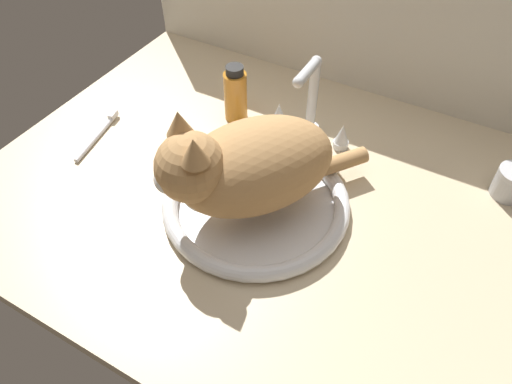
# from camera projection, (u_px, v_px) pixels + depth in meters

# --- Properties ---
(countertop) EXTENTS (1.18, 0.81, 0.03)m
(countertop) POSITION_uv_depth(u_px,v_px,m) (289.00, 205.00, 0.89)
(countertop) COLOR #CCB793
(countertop) RESTS_ON ground
(backsplash_wall) EXTENTS (1.18, 0.02, 0.42)m
(backsplash_wall) POSITION_uv_depth(u_px,v_px,m) (381.00, 17.00, 1.00)
(backsplash_wall) COLOR silver
(backsplash_wall) RESTS_ON ground
(sink_basin) EXTENTS (0.34, 0.34, 0.03)m
(sink_basin) POSITION_uv_depth(u_px,v_px,m) (256.00, 202.00, 0.86)
(sink_basin) COLOR white
(sink_basin) RESTS_ON countertop
(faucet) EXTENTS (0.18, 0.11, 0.19)m
(faucet) POSITION_uv_depth(u_px,v_px,m) (310.00, 110.00, 0.95)
(faucet) COLOR silver
(faucet) RESTS_ON countertop
(cat) EXTENTS (0.31, 0.36, 0.20)m
(cat) POSITION_uv_depth(u_px,v_px,m) (243.00, 167.00, 0.78)
(cat) COLOR tan
(cat) RESTS_ON sink_basin
(amber_bottle) EXTENTS (0.05, 0.05, 0.13)m
(amber_bottle) POSITION_uv_depth(u_px,v_px,m) (236.00, 94.00, 1.01)
(amber_bottle) COLOR #C67A23
(amber_bottle) RESTS_ON countertop
(metal_jar) EXTENTS (0.06, 0.06, 0.06)m
(metal_jar) POSITION_uv_depth(u_px,v_px,m) (512.00, 183.00, 0.87)
(metal_jar) COLOR #B2B5BA
(metal_jar) RESTS_ON countertop
(toothbrush) EXTENTS (0.04, 0.16, 0.02)m
(toothbrush) POSITION_uv_depth(u_px,v_px,m) (98.00, 134.00, 1.00)
(toothbrush) COLOR silver
(toothbrush) RESTS_ON countertop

